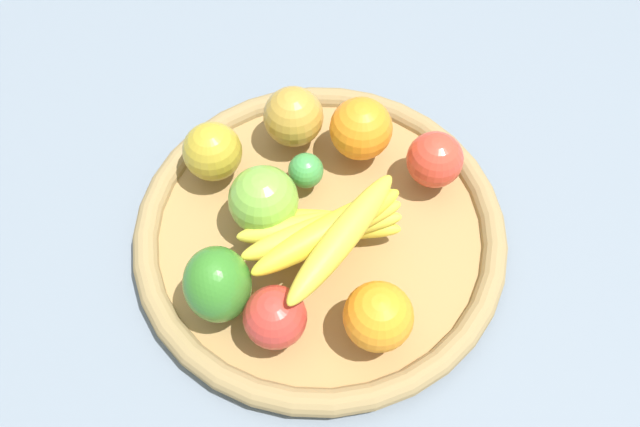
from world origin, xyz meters
The scene contains 12 objects.
ground_plane centered at (0.00, 0.00, 0.00)m, with size 2.40×2.40×0.00m, color slate.
basket centered at (0.00, 0.00, 0.02)m, with size 0.43×0.43×0.03m.
apple_0 centered at (0.10, 0.10, 0.07)m, with size 0.06×0.06×0.06m, color red.
apple_2 centered at (0.05, -0.03, 0.07)m, with size 0.08×0.08×0.08m, color #75AE3E.
banana_bunch centered at (0.01, 0.03, 0.08)m, with size 0.19×0.17×0.09m.
orange_0 centered at (-0.09, -0.07, 0.07)m, with size 0.08×0.08×0.08m, color orange.
apple_4 centered at (-0.03, -0.13, 0.07)m, with size 0.07×0.07×0.07m, color #B28933.
bell_pepper centered at (0.14, 0.04, 0.08)m, with size 0.08×0.07×0.09m, color #347A25.
apple_3 centered at (-0.15, 0.00, 0.07)m, with size 0.07×0.07×0.07m, color red.
apple_1 centered at (0.08, -0.12, 0.07)m, with size 0.07×0.07×0.07m, color #B29729.
orange_1 centered at (0.01, 0.14, 0.07)m, with size 0.07×0.07×0.07m, color orange.
lime_0 centered at (-0.01, -0.06, 0.06)m, with size 0.04×0.04×0.04m, color #3F9547.
Camera 1 is at (0.17, 0.34, 0.67)m, focal length 35.96 mm.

